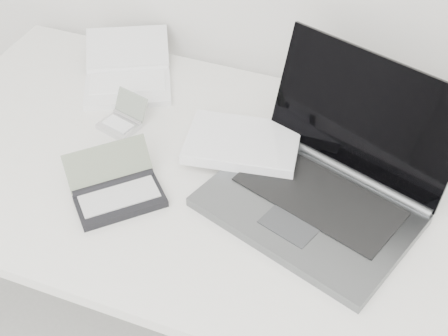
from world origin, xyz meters
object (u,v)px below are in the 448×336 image
(netbook_open_white, at_px, (128,76))
(desk, at_px, (243,194))
(laptop_large, at_px, (306,173))
(palmtop_charcoal, at_px, (117,191))

(netbook_open_white, bearing_deg, desk, -56.99)
(laptop_large, height_order, netbook_open_white, laptop_large)
(desk, xyz_separation_m, palmtop_charcoal, (-0.23, -0.15, 0.07))
(palmtop_charcoal, bearing_deg, laptop_large, -19.74)
(laptop_large, relative_size, palmtop_charcoal, 2.53)
(desk, height_order, netbook_open_white, netbook_open_white)
(laptop_large, xyz_separation_m, palmtop_charcoal, (-0.37, -0.17, -0.03))
(laptop_large, bearing_deg, desk, -152.10)
(desk, xyz_separation_m, laptop_large, (0.13, 0.02, 0.09))
(laptop_large, bearing_deg, palmtop_charcoal, -136.33)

